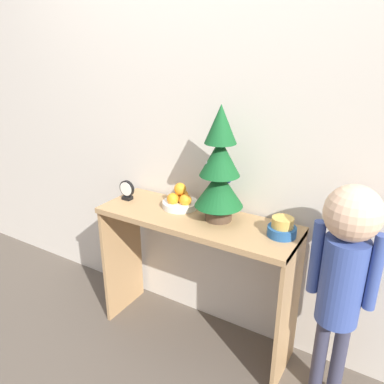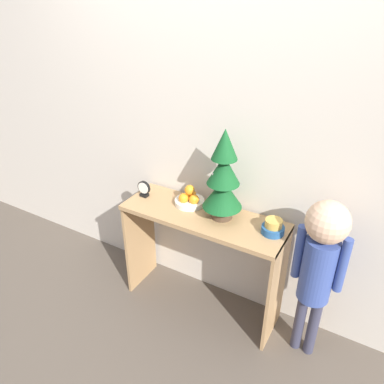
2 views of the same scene
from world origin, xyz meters
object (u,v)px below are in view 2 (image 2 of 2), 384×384
object	(u,v)px
singing_bowl	(273,227)
child_figure	(320,258)
mini_tree	(223,178)
fruit_bowl	(190,199)
desk_clock	(144,189)

from	to	relation	value
singing_bowl	child_figure	world-z (taller)	child_figure
mini_tree	fruit_bowl	world-z (taller)	mini_tree
fruit_bowl	mini_tree	bearing A→B (deg)	-7.13
mini_tree	fruit_bowl	xyz separation A→B (m)	(-0.25, 0.03, -0.23)
child_figure	mini_tree	bearing A→B (deg)	174.86
fruit_bowl	singing_bowl	xyz separation A→B (m)	(0.59, -0.04, -0.00)
mini_tree	desk_clock	xyz separation A→B (m)	(-0.57, -0.03, -0.22)
fruit_bowl	child_figure	world-z (taller)	child_figure
mini_tree	singing_bowl	distance (m)	0.41
mini_tree	singing_bowl	size ratio (longest dim) A/B	4.30
desk_clock	child_figure	bearing A→B (deg)	-1.18
mini_tree	desk_clock	world-z (taller)	mini_tree
singing_bowl	mini_tree	bearing A→B (deg)	178.68
fruit_bowl	desk_clock	bearing A→B (deg)	-168.91
mini_tree	child_figure	bearing A→B (deg)	-5.14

